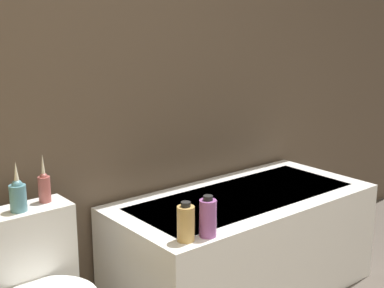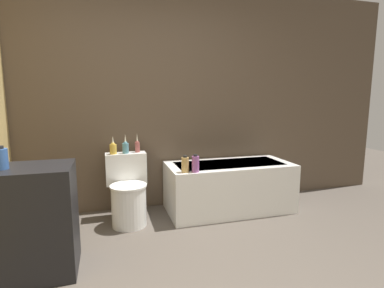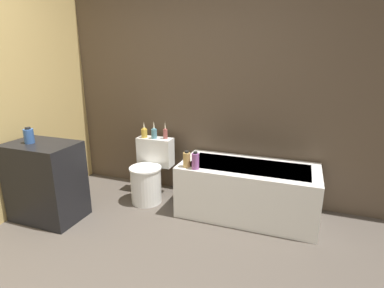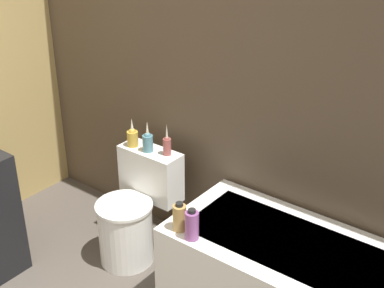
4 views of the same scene
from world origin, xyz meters
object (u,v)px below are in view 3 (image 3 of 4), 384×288
Objects in this scene: bathtub at (247,190)px; toilet at (149,174)px; vase_gold at (144,132)px; shampoo_bottle_short at (195,161)px; shampoo_bottle_tall at (187,160)px; vase_silver at (154,133)px; vase_bronze at (165,133)px; soap_bottle_glass at (29,136)px.

toilet reaches higher than bathtub.
vase_gold is (-0.13, 0.16, 0.46)m from toilet.
vase_gold is 0.90m from shampoo_bottle_short.
shampoo_bottle_tall is at bearing -21.17° from toilet.
shampoo_bottle_short is (-0.49, -0.28, 0.36)m from bathtub.
shampoo_bottle_short is at bearing -31.16° from vase_silver.
bathtub is 8.28× the size of shampoo_bottle_tall.
vase_bronze is at bearing 9.13° from vase_gold.
vase_bronze reaches higher than shampoo_bottle_tall.
toilet is at bearing 158.83° from shampoo_bottle_tall.
vase_gold reaches higher than shampoo_bottle_short.
shampoo_bottle_tall is 0.94× the size of shampoo_bottle_short.
vase_gold is 0.93× the size of vase_bronze.
shampoo_bottle_short is (0.10, -0.02, 0.01)m from shampoo_bottle_tall.
soap_bottle_glass is 1.43m from vase_bronze.
shampoo_bottle_tall is 0.11m from shampoo_bottle_short.
shampoo_bottle_short reaches higher than toilet.
soap_bottle_glass is 0.88× the size of shampoo_bottle_short.
toilet is at bearing 41.02° from soap_bottle_glass.
vase_bronze is (-1.03, 0.16, 0.50)m from bathtub.
toilet is at bearing -90.00° from vase_silver.
vase_bronze is 1.14× the size of shampoo_bottle_short.
soap_bottle_glass is 0.83× the size of vase_gold.
soap_bottle_glass reaches higher than shampoo_bottle_tall.
toilet is 3.41× the size of vase_silver.
bathtub is 2.01× the size of toilet.
vase_gold is at bearing -170.87° from vase_bronze.
bathtub is 1.15m from vase_bronze.
shampoo_bottle_short is (0.67, -0.40, -0.14)m from vase_silver.
vase_silver is at bearing 148.84° from shampoo_bottle_short.
toilet is at bearing -50.52° from vase_gold.
bathtub is at bearing -5.10° from vase_gold.
bathtub is 2.30m from soap_bottle_glass.
vase_silver reaches higher than shampoo_bottle_short.
soap_bottle_glass is at bearing -160.91° from shampoo_bottle_short.
bathtub is 1.27m from vase_silver.
bathtub is 6.80× the size of vase_bronze.
vase_gold reaches higher than toilet.
vase_silver is 1.14× the size of shampoo_bottle_short.
shampoo_bottle_tall is at bearing -28.44° from vase_gold.
shampoo_bottle_tall is at bearing 21.11° from soap_bottle_glass.
vase_bronze is at bearing 136.15° from shampoo_bottle_tall.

